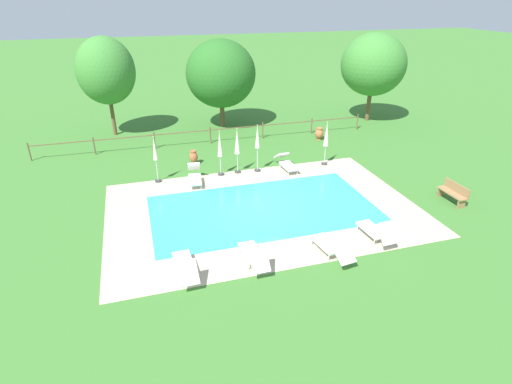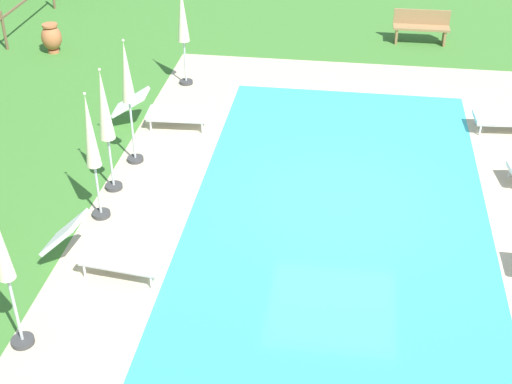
# 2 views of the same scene
# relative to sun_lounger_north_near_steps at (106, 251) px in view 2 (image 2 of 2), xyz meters

# --- Properties ---
(ground_plane) EXTENTS (160.00, 160.00, 0.00)m
(ground_plane) POSITION_rel_sun_lounger_north_near_steps_xyz_m (2.41, -3.53, -0.38)
(ground_plane) COLOR #3D752D
(pool_deck_paving) EXTENTS (13.20, 8.80, 0.01)m
(pool_deck_paving) POSITION_rel_sun_lounger_north_near_steps_xyz_m (2.41, -3.53, -0.38)
(pool_deck_paving) COLOR #BCAD8E
(pool_deck_paving) RESTS_ON ground
(swimming_pool_water) EXTENTS (9.60, 5.21, 0.01)m
(swimming_pool_water) POSITION_rel_sun_lounger_north_near_steps_xyz_m (2.41, -3.53, -0.38)
(swimming_pool_water) COLOR #38C6D1
(swimming_pool_water) RESTS_ON ground
(pool_coping_rim) EXTENTS (10.08, 5.69, 0.01)m
(pool_coping_rim) POSITION_rel_sun_lounger_north_near_steps_xyz_m (2.41, -3.53, -0.38)
(pool_coping_rim) COLOR beige
(pool_coping_rim) RESTS_ON ground
(sun_lounger_north_near_steps) EXTENTS (0.82, 1.99, 0.92)m
(sun_lounger_north_near_steps) POSITION_rel_sun_lounger_north_near_steps_xyz_m (0.00, 0.00, 0.00)
(sun_lounger_north_near_steps) COLOR white
(sun_lounger_north_near_steps) RESTS_ON ground
(sun_lounger_north_far) EXTENTS (0.70, 2.05, 0.80)m
(sun_lounger_north_far) POSITION_rel_sun_lounger_north_near_steps_xyz_m (4.92, 0.32, -0.02)
(sun_lounger_north_far) COLOR white
(sun_lounger_north_far) RESTS_ON ground
(patio_umbrella_closed_row_west) EXTENTS (0.32, 0.32, 2.37)m
(patio_umbrella_closed_row_west) POSITION_rel_sun_lounger_north_near_steps_xyz_m (-1.73, 0.67, 1.13)
(patio_umbrella_closed_row_west) COLOR #383838
(patio_umbrella_closed_row_west) RESTS_ON ground
(patio_umbrella_closed_row_mid_west) EXTENTS (0.32, 0.32, 2.39)m
(patio_umbrella_closed_row_mid_west) POSITION_rel_sun_lounger_north_near_steps_xyz_m (2.35, 0.65, 1.18)
(patio_umbrella_closed_row_mid_west) COLOR #383838
(patio_umbrella_closed_row_mid_west) RESTS_ON ground
(patio_umbrella_closed_row_centre) EXTENTS (0.32, 0.32, 2.40)m
(patio_umbrella_closed_row_centre) POSITION_rel_sun_lounger_north_near_steps_xyz_m (7.16, 0.37, 1.19)
(patio_umbrella_closed_row_centre) COLOR #383838
(patio_umbrella_closed_row_centre) RESTS_ON ground
(patio_umbrella_closed_row_mid_east) EXTENTS (0.32, 0.32, 2.37)m
(patio_umbrella_closed_row_mid_east) POSITION_rel_sun_lounger_north_near_steps_xyz_m (1.44, 0.59, 1.13)
(patio_umbrella_closed_row_mid_east) COLOR #383838
(patio_umbrella_closed_row_mid_east) RESTS_ON ground
(patio_umbrella_closed_row_east) EXTENTS (0.32, 0.32, 2.52)m
(patio_umbrella_closed_row_east) POSITION_rel_sun_lounger_north_near_steps_xyz_m (3.39, 0.54, 1.30)
(patio_umbrella_closed_row_east) COLOR #383838
(patio_umbrella_closed_row_east) RESTS_ON ground
(wooden_bench_lawn_side) EXTENTS (0.46, 1.50, 0.87)m
(wooden_bench_lawn_side) POSITION_rel_sun_lounger_north_near_steps_xyz_m (10.73, -5.33, 0.08)
(wooden_bench_lawn_side) COLOR #937047
(wooden_bench_lawn_side) RESTS_ON ground
(terracotta_urn_by_tree) EXTENTS (0.53, 0.53, 0.78)m
(terracotta_urn_by_tree) POSITION_rel_sun_lounger_north_near_steps_xyz_m (8.63, 4.28, 0.03)
(terracotta_urn_by_tree) COLOR #B7663D
(terracotta_urn_by_tree) RESTS_ON ground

